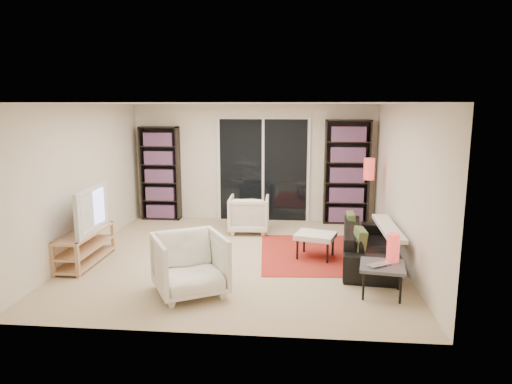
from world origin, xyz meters
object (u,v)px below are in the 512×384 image
sofa (369,245)px  armchair_back (249,214)px  armchair_front (190,265)px  tv_stand (85,246)px  floor_lamp (369,177)px  bookshelf_left (160,173)px  bookshelf_right (347,172)px  ottoman (316,237)px  side_table (382,268)px

sofa → armchair_back: bearing=57.6°
armchair_back → armchair_front: armchair_front is taller
armchair_front → sofa: bearing=0.9°
sofa → armchair_front: 2.81m
tv_stand → armchair_back: bearing=40.8°
armchair_back → sofa: bearing=139.6°
sofa → floor_lamp: bearing=-0.9°
bookshelf_left → armchair_back: 2.22m
armchair_front → bookshelf_right: bearing=29.8°
armchair_back → ottoman: (1.21, -1.43, 0.00)m
sofa → armchair_front: bearing=125.7°
armchair_front → bookshelf_left: bearing=82.8°
bookshelf_right → floor_lamp: bearing=-72.0°
tv_stand → sofa: bearing=5.2°
side_table → floor_lamp: size_ratio=0.44×
bookshelf_right → floor_lamp: bookshelf_right is taller
armchair_front → ottoman: (1.64, 1.56, -0.04)m
armchair_front → ottoman: size_ratio=1.22×
tv_stand → ottoman: bearing=9.0°
ottoman → bookshelf_right: bearing=73.1°
bookshelf_left → floor_lamp: 4.25m
bookshelf_left → sofa: bearing=-31.4°
armchair_front → side_table: size_ratio=1.37×
side_table → armchair_back: bearing=125.5°
sofa → bookshelf_left: bearing=64.4°
bookshelf_left → side_table: bookshelf_left is taller
tv_stand → armchair_back: size_ratio=1.73×
bookshelf_right → ottoman: size_ratio=2.98×
bookshelf_right → armchair_back: bookshelf_right is taller
side_table → floor_lamp: floor_lamp is taller
sofa → armchair_front: (-2.44, -1.40, 0.10)m
sofa → floor_lamp: 1.73m
armchair_front → ottoman: armchair_front is taller
bookshelf_right → floor_lamp: size_ratio=1.46×
bookshelf_right → side_table: bearing=-88.5°
armchair_back → armchair_front: size_ratio=0.88×
armchair_back → armchair_front: (-0.43, -2.99, 0.05)m
armchair_back → side_table: bearing=123.4°
bookshelf_right → armchair_front: (-2.33, -3.82, -0.66)m
armchair_back → floor_lamp: size_ratio=0.53×
bookshelf_right → armchair_front: 4.52m
sofa → side_table: (-0.02, -1.21, 0.07)m
tv_stand → side_table: size_ratio=2.08×
armchair_front → floor_lamp: size_ratio=0.60×
sofa → floor_lamp: size_ratio=1.36×
sofa → armchair_back: size_ratio=2.59×
bookshelf_right → armchair_back: size_ratio=2.77×
armchair_front → ottoman: bearing=14.7°
bookshelf_right → armchair_back: 2.19m
bookshelf_right → side_table: bookshelf_right is taller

